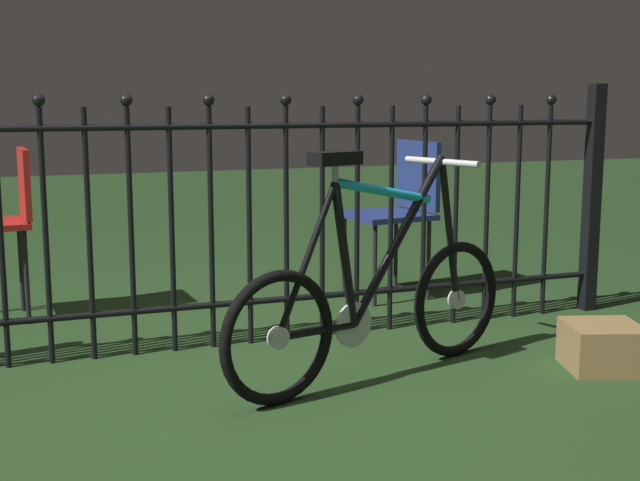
% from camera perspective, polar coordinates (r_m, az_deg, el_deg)
% --- Properties ---
extents(ground_plane, '(20.00, 20.00, 0.00)m').
position_cam_1_polar(ground_plane, '(3.29, -1.74, -10.27)').
color(ground_plane, '#233F1C').
extents(iron_fence, '(3.84, 0.07, 1.18)m').
position_cam_1_polar(iron_fence, '(3.83, -6.17, 1.67)').
color(iron_fence, black).
rests_on(iron_fence, ground).
extents(bicycle, '(1.39, 0.57, 0.92)m').
position_cam_1_polar(bicycle, '(3.41, 3.67, -3.98)').
color(bicycle, black).
rests_on(bicycle, ground).
extents(chair_navy, '(0.48, 0.48, 0.87)m').
position_cam_1_polar(chair_navy, '(4.83, 5.31, 2.55)').
color(chair_navy, black).
rests_on(chair_navy, ground).
extents(chair_red, '(0.39, 0.39, 0.86)m').
position_cam_1_polar(chair_red, '(4.56, -20.23, 1.70)').
color(chair_red, black).
rests_on(chair_red, ground).
extents(display_crate, '(0.37, 0.37, 0.19)m').
position_cam_1_polar(display_crate, '(3.76, 18.30, -6.73)').
color(display_crate, olive).
rests_on(display_crate, ground).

